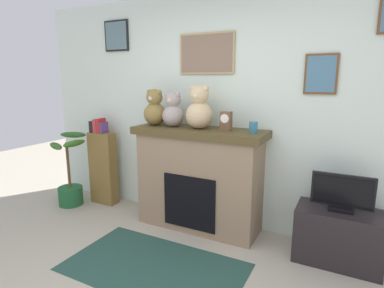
{
  "coord_description": "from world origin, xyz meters",
  "views": [
    {
      "loc": [
        1.24,
        -1.3,
        1.66
      ],
      "look_at": [
        -0.31,
        1.7,
        0.96
      ],
      "focal_mm": 29.11,
      "sensor_mm": 36.0,
      "label": 1
    }
  ],
  "objects_px": {
    "fireplace": "(199,178)",
    "television": "(342,194)",
    "bookshelf": "(103,165)",
    "potted_plant": "(70,181)",
    "teddy_bear_cream": "(155,109)",
    "candle_jar": "(253,127)",
    "mantel_clock": "(226,121)",
    "teddy_bear_brown": "(173,111)",
    "tv_stand": "(338,236)",
    "teddy_bear_tan": "(199,109)"
  },
  "relations": [
    {
      "from": "fireplace",
      "to": "candle_jar",
      "type": "bearing_deg",
      "value": -1.68
    },
    {
      "from": "television",
      "to": "candle_jar",
      "type": "bearing_deg",
      "value": 177.03
    },
    {
      "from": "television",
      "to": "tv_stand",
      "type": "bearing_deg",
      "value": 90.0
    },
    {
      "from": "tv_stand",
      "to": "television",
      "type": "height_order",
      "value": "television"
    },
    {
      "from": "potted_plant",
      "to": "tv_stand",
      "type": "bearing_deg",
      "value": 2.86
    },
    {
      "from": "fireplace",
      "to": "tv_stand",
      "type": "distance_m",
      "value": 1.48
    },
    {
      "from": "bookshelf",
      "to": "teddy_bear_cream",
      "type": "xyz_separation_m",
      "value": [
        0.9,
        -0.06,
        0.8
      ]
    },
    {
      "from": "candle_jar",
      "to": "teddy_bear_cream",
      "type": "relative_size",
      "value": 0.27
    },
    {
      "from": "potted_plant",
      "to": "teddy_bear_cream",
      "type": "relative_size",
      "value": 2.33
    },
    {
      "from": "teddy_bear_brown",
      "to": "bookshelf",
      "type": "bearing_deg",
      "value": 177.09
    },
    {
      "from": "bookshelf",
      "to": "candle_jar",
      "type": "relative_size",
      "value": 10.33
    },
    {
      "from": "tv_stand",
      "to": "bookshelf",
      "type": "bearing_deg",
      "value": 178.03
    },
    {
      "from": "teddy_bear_cream",
      "to": "teddy_bear_tan",
      "type": "height_order",
      "value": "teddy_bear_tan"
    },
    {
      "from": "teddy_bear_cream",
      "to": "television",
      "type": "bearing_deg",
      "value": -1.23
    },
    {
      "from": "television",
      "to": "teddy_bear_tan",
      "type": "xyz_separation_m",
      "value": [
        -1.44,
        0.04,
        0.69
      ]
    },
    {
      "from": "potted_plant",
      "to": "mantel_clock",
      "type": "relative_size",
      "value": 4.85
    },
    {
      "from": "fireplace",
      "to": "bookshelf",
      "type": "bearing_deg",
      "value": 178.44
    },
    {
      "from": "candle_jar",
      "to": "teddy_bear_brown",
      "type": "xyz_separation_m",
      "value": [
        -0.92,
        -0.0,
        0.12
      ]
    },
    {
      "from": "fireplace",
      "to": "mantel_clock",
      "type": "height_order",
      "value": "mantel_clock"
    },
    {
      "from": "candle_jar",
      "to": "teddy_bear_brown",
      "type": "bearing_deg",
      "value": -179.97
    },
    {
      "from": "bookshelf",
      "to": "potted_plant",
      "type": "relative_size",
      "value": 1.21
    },
    {
      "from": "mantel_clock",
      "to": "teddy_bear_brown",
      "type": "xyz_separation_m",
      "value": [
        -0.63,
        0.0,
        0.08
      ]
    },
    {
      "from": "tv_stand",
      "to": "candle_jar",
      "type": "height_order",
      "value": "candle_jar"
    },
    {
      "from": "television",
      "to": "mantel_clock",
      "type": "height_order",
      "value": "mantel_clock"
    },
    {
      "from": "potted_plant",
      "to": "teddy_bear_tan",
      "type": "distance_m",
      "value": 2.1
    },
    {
      "from": "teddy_bear_cream",
      "to": "candle_jar",
      "type": "bearing_deg",
      "value": 0.03
    },
    {
      "from": "teddy_bear_cream",
      "to": "mantel_clock",
      "type": "bearing_deg",
      "value": -0.04
    },
    {
      "from": "tv_stand",
      "to": "television",
      "type": "bearing_deg",
      "value": -90.0
    },
    {
      "from": "potted_plant",
      "to": "mantel_clock",
      "type": "xyz_separation_m",
      "value": [
        2.13,
        0.2,
        0.92
      ]
    },
    {
      "from": "potted_plant",
      "to": "mantel_clock",
      "type": "bearing_deg",
      "value": 5.48
    },
    {
      "from": "tv_stand",
      "to": "mantel_clock",
      "type": "bearing_deg",
      "value": 177.92
    },
    {
      "from": "teddy_bear_cream",
      "to": "teddy_bear_tan",
      "type": "distance_m",
      "value": 0.57
    },
    {
      "from": "teddy_bear_cream",
      "to": "teddy_bear_tan",
      "type": "xyz_separation_m",
      "value": [
        0.57,
        -0.0,
        0.02
      ]
    },
    {
      "from": "potted_plant",
      "to": "teddy_bear_brown",
      "type": "xyz_separation_m",
      "value": [
        1.5,
        0.2,
        0.99
      ]
    },
    {
      "from": "mantel_clock",
      "to": "fireplace",
      "type": "bearing_deg",
      "value": 176.56
    },
    {
      "from": "teddy_bear_brown",
      "to": "teddy_bear_tan",
      "type": "xyz_separation_m",
      "value": [
        0.33,
        -0.0,
        0.03
      ]
    },
    {
      "from": "fireplace",
      "to": "television",
      "type": "xyz_separation_m",
      "value": [
        1.45,
        -0.06,
        0.09
      ]
    },
    {
      "from": "fireplace",
      "to": "teddy_bear_brown",
      "type": "height_order",
      "value": "teddy_bear_brown"
    },
    {
      "from": "fireplace",
      "to": "teddy_bear_brown",
      "type": "bearing_deg",
      "value": -176.73
    },
    {
      "from": "bookshelf",
      "to": "teddy_bear_tan",
      "type": "bearing_deg",
      "value": -2.27
    },
    {
      "from": "tv_stand",
      "to": "mantel_clock",
      "type": "xyz_separation_m",
      "value": [
        -1.13,
        0.04,
        0.99
      ]
    },
    {
      "from": "television",
      "to": "teddy_bear_cream",
      "type": "distance_m",
      "value": 2.12
    },
    {
      "from": "bookshelf",
      "to": "teddy_bear_brown",
      "type": "bearing_deg",
      "value": -2.91
    },
    {
      "from": "potted_plant",
      "to": "fireplace",
      "type": "bearing_deg",
      "value": 7.01
    },
    {
      "from": "teddy_bear_cream",
      "to": "teddy_bear_brown",
      "type": "height_order",
      "value": "teddy_bear_cream"
    },
    {
      "from": "fireplace",
      "to": "candle_jar",
      "type": "relative_size",
      "value": 13.05
    },
    {
      "from": "television",
      "to": "candle_jar",
      "type": "xyz_separation_m",
      "value": [
        -0.84,
        0.04,
        0.53
      ]
    },
    {
      "from": "teddy_bear_cream",
      "to": "fireplace",
      "type": "bearing_deg",
      "value": 1.85
    },
    {
      "from": "bookshelf",
      "to": "television",
      "type": "bearing_deg",
      "value": -1.99
    },
    {
      "from": "mantel_clock",
      "to": "teddy_bear_brown",
      "type": "relative_size",
      "value": 0.51
    }
  ]
}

